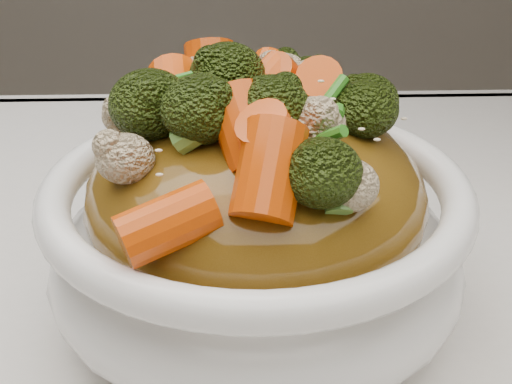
{
  "coord_description": "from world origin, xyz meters",
  "views": [
    {
      "loc": [
        0.04,
        -0.31,
        1.01
      ],
      "look_at": [
        0.05,
        0.03,
        0.83
      ],
      "focal_mm": 50.0,
      "sensor_mm": 36.0,
      "label": 1
    }
  ],
  "objects": [
    {
      "name": "carrots",
      "position": [
        0.05,
        0.03,
        0.9
      ],
      "size": [
        0.2,
        0.2,
        0.05
      ],
      "primitive_type": null,
      "rotation": [
        0.0,
        0.0,
        0.08
      ],
      "color": "#D34606",
      "rests_on": "sauce_base"
    },
    {
      "name": "tablecloth",
      "position": [
        0.0,
        0.0,
        0.73
      ],
      "size": [
        1.2,
        0.8,
        0.04
      ],
      "primitive_type": "cube",
      "color": "silver",
      "rests_on": "dining_table"
    },
    {
      "name": "bowl",
      "position": [
        0.05,
        0.03,
        0.8
      ],
      "size": [
        0.25,
        0.25,
        0.09
      ],
      "primitive_type": null,
      "rotation": [
        0.0,
        0.0,
        0.08
      ],
      "color": "white",
      "rests_on": "tablecloth"
    },
    {
      "name": "cauliflower",
      "position": [
        0.05,
        0.03,
        0.89
      ],
      "size": [
        0.2,
        0.2,
        0.04
      ],
      "primitive_type": null,
      "rotation": [
        0.0,
        0.0,
        0.08
      ],
      "color": "beige",
      "rests_on": "sauce_base"
    },
    {
      "name": "sauce_base",
      "position": [
        0.05,
        0.03,
        0.83
      ],
      "size": [
        0.2,
        0.2,
        0.1
      ],
      "primitive_type": "ellipsoid",
      "rotation": [
        0.0,
        0.0,
        0.08
      ],
      "color": "brown",
      "rests_on": "bowl"
    },
    {
      "name": "scallions",
      "position": [
        0.05,
        0.03,
        0.9
      ],
      "size": [
        0.15,
        0.15,
        0.02
      ],
      "primitive_type": null,
      "rotation": [
        0.0,
        0.0,
        0.08
      ],
      "color": "#2C741A",
      "rests_on": "sauce_base"
    },
    {
      "name": "sesame_seeds",
      "position": [
        0.05,
        0.03,
        0.9
      ],
      "size": [
        0.18,
        0.18,
        0.01
      ],
      "primitive_type": null,
      "rotation": [
        0.0,
        0.0,
        0.08
      ],
      "color": "beige",
      "rests_on": "sauce_base"
    },
    {
      "name": "broccoli",
      "position": [
        0.05,
        0.03,
        0.89
      ],
      "size": [
        0.2,
        0.2,
        0.05
      ],
      "primitive_type": null,
      "rotation": [
        0.0,
        0.0,
        0.08
      ],
      "color": "black",
      "rests_on": "sauce_base"
    }
  ]
}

